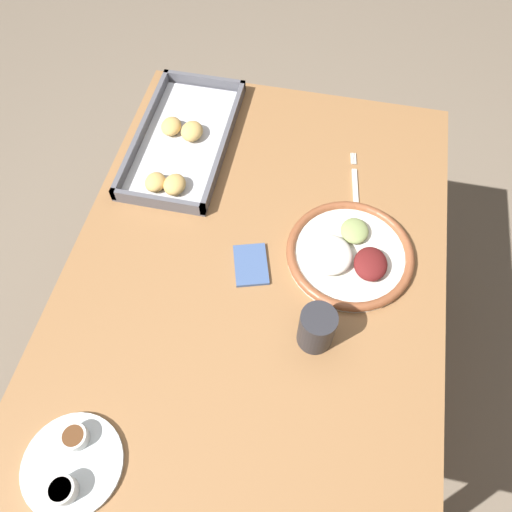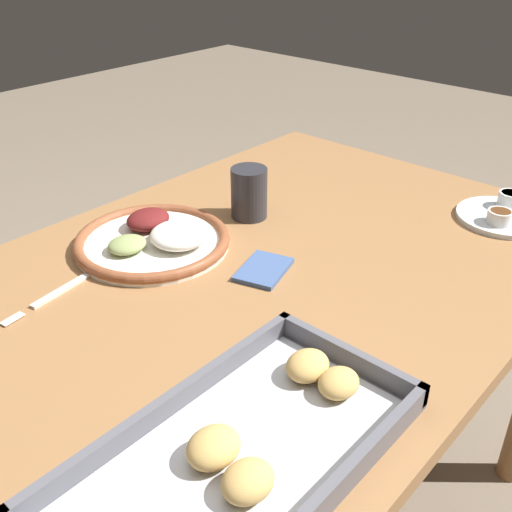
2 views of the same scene
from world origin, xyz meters
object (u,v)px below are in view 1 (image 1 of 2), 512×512
(fork, at_px, (355,189))
(dinner_plate, at_px, (349,254))
(baking_tray, at_px, (182,142))
(drinking_cup, at_px, (317,328))
(saucer_plate, at_px, (71,465))
(napkin, at_px, (251,265))

(fork, bearing_deg, dinner_plate, 172.81)
(baking_tray, height_order, drinking_cup, drinking_cup)
(saucer_plate, xyz_separation_m, drinking_cup, (0.32, -0.38, 0.04))
(saucer_plate, bearing_deg, baking_tray, 1.74)
(fork, xyz_separation_m, saucer_plate, (-0.71, 0.42, 0.01))
(saucer_plate, xyz_separation_m, napkin, (0.46, -0.22, -0.01))
(fork, relative_size, baking_tray, 0.47)
(dinner_plate, bearing_deg, saucer_plate, 141.09)
(baking_tray, bearing_deg, drinking_cup, -137.83)
(saucer_plate, bearing_deg, napkin, -25.58)
(dinner_plate, height_order, fork, dinner_plate)
(fork, bearing_deg, napkin, 133.76)
(baking_tray, xyz_separation_m, drinking_cup, (-0.44, -0.40, 0.04))
(dinner_plate, relative_size, baking_tray, 0.64)
(drinking_cup, xyz_separation_m, napkin, (0.14, 0.16, -0.05))
(saucer_plate, height_order, drinking_cup, drinking_cup)
(drinking_cup, bearing_deg, fork, -5.94)
(saucer_plate, height_order, napkin, saucer_plate)
(fork, bearing_deg, saucer_plate, 141.29)
(fork, relative_size, drinking_cup, 2.03)
(fork, distance_m, baking_tray, 0.44)
(napkin, bearing_deg, fork, -37.90)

